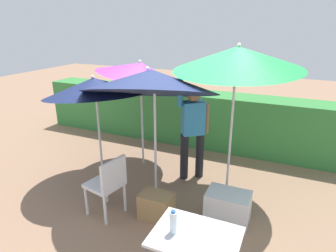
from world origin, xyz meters
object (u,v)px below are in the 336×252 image
at_px(umbrella_rainbow, 237,58).
at_px(bottle_water, 173,222).
at_px(crate_cardboard, 156,206).
at_px(chair_plastic, 108,183).
at_px(umbrella_navy, 151,82).
at_px(umbrella_orange, 140,70).
at_px(cooler_box, 228,207).
at_px(person_vendor, 193,127).
at_px(umbrella_yellow, 94,87).
at_px(folding_table, 195,244).

relative_size(umbrella_rainbow, bottle_water, 9.85).
distance_m(crate_cardboard, bottle_water, 1.40).
distance_m(chair_plastic, bottle_water, 1.60).
bearing_deg(umbrella_navy, umbrella_orange, 127.06).
height_order(umbrella_rainbow, chair_plastic, umbrella_rainbow).
bearing_deg(bottle_water, umbrella_rainbow, 87.79).
height_order(umbrella_navy, bottle_water, umbrella_navy).
bearing_deg(cooler_box, person_vendor, 132.16).
bearing_deg(bottle_water, person_vendor, 104.98).
distance_m(umbrella_rainbow, umbrella_yellow, 2.22).
distance_m(umbrella_yellow, cooler_box, 2.70).
height_order(umbrella_yellow, crate_cardboard, umbrella_yellow).
bearing_deg(chair_plastic, crate_cardboard, 16.38).
bearing_deg(chair_plastic, umbrella_navy, 68.02).
bearing_deg(umbrella_rainbow, bottle_water, -92.21).
bearing_deg(bottle_water, umbrella_orange, 124.24).
xyz_separation_m(umbrella_yellow, bottle_water, (2.05, -1.63, -0.76)).
distance_m(chair_plastic, folding_table, 1.72).
bearing_deg(chair_plastic, folding_table, -27.07).
relative_size(umbrella_yellow, bottle_water, 7.98).
bearing_deg(umbrella_rainbow, folding_table, -86.41).
distance_m(umbrella_yellow, chair_plastic, 1.56).
height_order(crate_cardboard, folding_table, folding_table).
xyz_separation_m(umbrella_orange, umbrella_navy, (0.65, -0.86, 0.01)).
bearing_deg(bottle_water, chair_plastic, 147.99).
height_order(umbrella_rainbow, umbrella_navy, umbrella_rainbow).
xyz_separation_m(chair_plastic, folding_table, (1.53, -0.78, 0.15)).
distance_m(umbrella_rainbow, umbrella_navy, 1.23).
bearing_deg(cooler_box, chair_plastic, -161.16).
relative_size(umbrella_rainbow, person_vendor, 1.26).
relative_size(person_vendor, bottle_water, 7.83).
distance_m(umbrella_rainbow, person_vendor, 1.40).
distance_m(cooler_box, folding_table, 1.39).
distance_m(umbrella_yellow, crate_cardboard, 2.08).
distance_m(umbrella_navy, chair_plastic, 1.53).
bearing_deg(person_vendor, umbrella_yellow, -154.80).
relative_size(crate_cardboard, folding_table, 0.56).
bearing_deg(folding_table, person_vendor, 110.00).
bearing_deg(umbrella_yellow, person_vendor, 25.20).
relative_size(crate_cardboard, bottle_water, 1.88).
relative_size(umbrella_orange, person_vendor, 1.14).
bearing_deg(chair_plastic, umbrella_yellow, 132.11).
height_order(umbrella_navy, folding_table, umbrella_navy).
bearing_deg(umbrella_yellow, bottle_water, -38.50).
distance_m(umbrella_yellow, folding_table, 2.92).
distance_m(person_vendor, bottle_water, 2.38).
xyz_separation_m(cooler_box, bottle_water, (-0.24, -1.36, 0.65)).
bearing_deg(crate_cardboard, umbrella_rainbow, 53.87).
height_order(umbrella_rainbow, person_vendor, umbrella_rainbow).
xyz_separation_m(umbrella_rainbow, person_vendor, (-0.69, 0.25, -1.19)).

